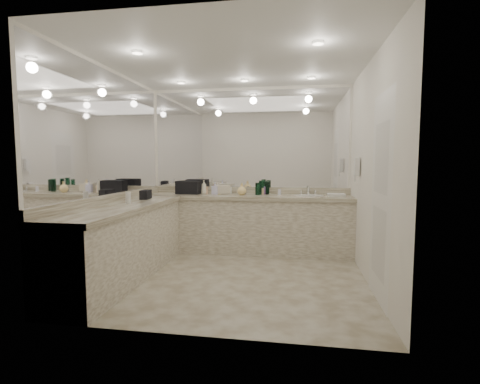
% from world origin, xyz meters
% --- Properties ---
extents(floor, '(3.20, 3.20, 0.00)m').
position_xyz_m(floor, '(0.00, 0.00, 0.00)').
color(floor, '#BCB49E').
rests_on(floor, ground).
extents(ceiling, '(3.20, 3.20, 0.00)m').
position_xyz_m(ceiling, '(0.00, 0.00, 2.60)').
color(ceiling, white).
rests_on(ceiling, floor).
extents(wall_back, '(3.20, 0.02, 2.60)m').
position_xyz_m(wall_back, '(0.00, 1.50, 1.30)').
color(wall_back, white).
rests_on(wall_back, floor).
extents(wall_left, '(0.02, 3.00, 2.60)m').
position_xyz_m(wall_left, '(-1.60, 0.00, 1.30)').
color(wall_left, white).
rests_on(wall_left, floor).
extents(wall_right, '(0.02, 3.00, 2.60)m').
position_xyz_m(wall_right, '(1.60, 0.00, 1.30)').
color(wall_right, white).
rests_on(wall_right, floor).
extents(vanity_back_base, '(3.20, 0.60, 0.84)m').
position_xyz_m(vanity_back_base, '(0.00, 1.20, 0.42)').
color(vanity_back_base, silver).
rests_on(vanity_back_base, floor).
extents(vanity_back_top, '(3.20, 0.64, 0.06)m').
position_xyz_m(vanity_back_top, '(0.00, 1.19, 0.87)').
color(vanity_back_top, beige).
rests_on(vanity_back_top, vanity_back_base).
extents(vanity_left_base, '(0.60, 2.40, 0.84)m').
position_xyz_m(vanity_left_base, '(-1.30, -0.30, 0.42)').
color(vanity_left_base, silver).
rests_on(vanity_left_base, floor).
extents(vanity_left_top, '(0.64, 2.42, 0.06)m').
position_xyz_m(vanity_left_top, '(-1.29, -0.30, 0.87)').
color(vanity_left_top, beige).
rests_on(vanity_left_top, vanity_left_base).
extents(backsplash_back, '(3.20, 0.04, 0.10)m').
position_xyz_m(backsplash_back, '(0.00, 1.48, 0.95)').
color(backsplash_back, beige).
rests_on(backsplash_back, vanity_back_top).
extents(backsplash_left, '(0.04, 3.00, 0.10)m').
position_xyz_m(backsplash_left, '(-1.58, 0.00, 0.95)').
color(backsplash_left, beige).
rests_on(backsplash_left, vanity_left_top).
extents(mirror_back, '(3.12, 0.01, 1.55)m').
position_xyz_m(mirror_back, '(0.00, 1.49, 1.77)').
color(mirror_back, white).
rests_on(mirror_back, wall_back).
extents(mirror_left, '(0.01, 2.92, 1.55)m').
position_xyz_m(mirror_left, '(-1.59, 0.00, 1.77)').
color(mirror_left, white).
rests_on(mirror_left, wall_left).
extents(sink, '(0.44, 0.44, 0.03)m').
position_xyz_m(sink, '(0.95, 1.20, 0.90)').
color(sink, white).
rests_on(sink, vanity_back_top).
extents(faucet, '(0.24, 0.16, 0.14)m').
position_xyz_m(faucet, '(0.95, 1.41, 0.97)').
color(faucet, silver).
rests_on(faucet, vanity_back_top).
extents(wall_phone, '(0.06, 0.10, 0.24)m').
position_xyz_m(wall_phone, '(1.56, 0.70, 1.35)').
color(wall_phone, white).
rests_on(wall_phone, wall_right).
extents(door, '(0.02, 0.82, 2.10)m').
position_xyz_m(door, '(1.59, -0.50, 1.05)').
color(door, white).
rests_on(door, wall_right).
extents(black_toiletry_bag, '(0.39, 0.26, 0.21)m').
position_xyz_m(black_toiletry_bag, '(-0.94, 1.23, 1.01)').
color(black_toiletry_bag, black).
rests_on(black_toiletry_bag, vanity_back_top).
extents(black_bag_spill, '(0.13, 0.24, 0.13)m').
position_xyz_m(black_bag_spill, '(-1.30, 0.40, 0.96)').
color(black_bag_spill, black).
rests_on(black_bag_spill, vanity_left_top).
extents(cream_cosmetic_case, '(0.27, 0.22, 0.13)m').
position_xyz_m(cream_cosmetic_case, '(-0.41, 1.30, 0.97)').
color(cream_cosmetic_case, beige).
rests_on(cream_cosmetic_case, vanity_back_top).
extents(hand_towel, '(0.26, 0.18, 0.04)m').
position_xyz_m(hand_towel, '(1.35, 1.17, 0.92)').
color(hand_towel, white).
rests_on(hand_towel, vanity_back_top).
extents(lotion_left, '(0.06, 0.06, 0.14)m').
position_xyz_m(lotion_left, '(-1.30, -0.11, 0.97)').
color(lotion_left, white).
rests_on(lotion_left, vanity_left_top).
extents(soap_bottle_a, '(0.10, 0.10, 0.22)m').
position_xyz_m(soap_bottle_a, '(-0.69, 1.21, 1.01)').
color(soap_bottle_a, silver).
rests_on(soap_bottle_a, vanity_back_top).
extents(soap_bottle_b, '(0.10, 0.10, 0.20)m').
position_xyz_m(soap_bottle_b, '(-0.50, 1.21, 1.00)').
color(soap_bottle_b, silver).
rests_on(soap_bottle_b, vanity_back_top).
extents(soap_bottle_c, '(0.17, 0.17, 0.18)m').
position_xyz_m(soap_bottle_c, '(-0.07, 1.16, 0.99)').
color(soap_bottle_c, '#FDDA89').
rests_on(soap_bottle_c, vanity_back_top).
extents(green_bottle_0, '(0.07, 0.07, 0.21)m').
position_xyz_m(green_bottle_0, '(0.31, 1.33, 1.00)').
color(green_bottle_0, '#124A2C').
rests_on(green_bottle_0, vanity_back_top).
extents(green_bottle_1, '(0.07, 0.07, 0.22)m').
position_xyz_m(green_bottle_1, '(0.22, 1.30, 1.01)').
color(green_bottle_1, '#124A2C').
rests_on(green_bottle_1, vanity_back_top).
extents(green_bottle_2, '(0.07, 0.07, 0.19)m').
position_xyz_m(green_bottle_2, '(0.17, 1.22, 0.99)').
color(green_bottle_2, '#124A2C').
rests_on(green_bottle_2, vanity_back_top).
extents(green_bottle_3, '(0.07, 0.07, 0.19)m').
position_xyz_m(green_bottle_3, '(0.30, 1.34, 1.00)').
color(green_bottle_3, '#124A2C').
rests_on(green_bottle_3, vanity_back_top).
extents(amenity_bottle_0, '(0.05, 0.05, 0.12)m').
position_xyz_m(amenity_bottle_0, '(0.28, 1.32, 0.96)').
color(amenity_bottle_0, '#9966B2').
rests_on(amenity_bottle_0, vanity_back_top).
extents(amenity_bottle_1, '(0.05, 0.05, 0.08)m').
position_xyz_m(amenity_bottle_1, '(-0.45, 1.24, 0.94)').
color(amenity_bottle_1, '#F2D84C').
rests_on(amenity_bottle_1, vanity_back_top).
extents(amenity_bottle_2, '(0.05, 0.05, 0.09)m').
position_xyz_m(amenity_bottle_2, '(0.51, 1.25, 0.94)').
color(amenity_bottle_2, silver).
rests_on(amenity_bottle_2, vanity_back_top).
extents(amenity_bottle_3, '(0.06, 0.06, 0.11)m').
position_xyz_m(amenity_bottle_3, '(-0.29, 1.34, 0.96)').
color(amenity_bottle_3, white).
rests_on(amenity_bottle_3, vanity_back_top).
extents(amenity_bottle_4, '(0.04, 0.04, 0.09)m').
position_xyz_m(amenity_bottle_4, '(-0.04, 1.30, 0.95)').
color(amenity_bottle_4, '#3F3F4C').
rests_on(amenity_bottle_4, vanity_back_top).
extents(amenity_bottle_5, '(0.05, 0.05, 0.10)m').
position_xyz_m(amenity_bottle_5, '(0.24, 1.29, 0.95)').
color(amenity_bottle_5, '#E0B28C').
rests_on(amenity_bottle_5, vanity_back_top).
extents(amenity_bottle_6, '(0.05, 0.05, 0.12)m').
position_xyz_m(amenity_bottle_6, '(-0.65, 1.22, 0.96)').
color(amenity_bottle_6, '#E0B28C').
rests_on(amenity_bottle_6, vanity_back_top).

